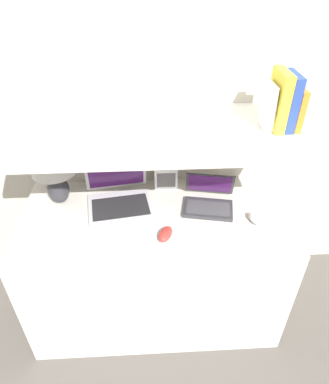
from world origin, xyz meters
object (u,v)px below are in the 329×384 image
book_orange (296,108)px  book_white (268,106)px  computer_mouse (166,234)px  second_mouse (255,218)px  book_blue (289,101)px  table_lamp (54,170)px  laptop_large (119,196)px  laptop_small (209,200)px  book_yellow (279,100)px  router_box (166,178)px

book_orange → book_white: (-0.13, -0.00, 0.01)m
computer_mouse → book_white: 0.74m
second_mouse → book_blue: (0.10, 0.15, 0.55)m
table_lamp → book_orange: (1.15, -0.07, 0.34)m
table_lamp → laptop_large: 0.35m
laptop_small → book_blue: (0.32, 0.01, 0.53)m
book_orange → book_white: book_white is taller
book_blue → book_yellow: (-0.05, -0.00, 0.01)m
table_lamp → book_orange: book_orange is taller
table_lamp → book_yellow: 1.13m
router_box → laptop_small: bearing=-40.8°
book_yellow → book_white: (-0.05, 0.00, -0.03)m
laptop_large → second_mouse: (0.69, -0.19, -0.03)m
laptop_small → laptop_large: bearing=174.0°
book_white → book_blue: bearing=0.0°
laptop_large → book_orange: book_orange is taller
table_lamp → book_white: 1.08m
second_mouse → book_blue: size_ratio=0.43×
book_yellow → table_lamp: bearing=176.1°
table_lamp → laptop_large: table_lamp is taller
laptop_small → book_blue: 0.62m
table_lamp → book_blue: (1.11, -0.07, 0.37)m
laptop_small → computer_mouse: (-0.24, -0.22, -0.02)m
laptop_small → book_yellow: size_ratio=1.14×
second_mouse → book_orange: book_orange is taller
book_yellow → book_white: book_yellow is taller
book_yellow → second_mouse: bearing=-110.9°
table_lamp → book_orange: 1.20m
router_box → book_blue: book_blue is taller
computer_mouse → router_box: (0.03, 0.41, 0.04)m
book_blue → book_yellow: size_ratio=0.95×
book_blue → book_white: book_blue is taller
computer_mouse → book_blue: 0.82m
table_lamp → computer_mouse: bearing=-29.3°
second_mouse → book_white: bearing=85.3°
router_box → second_mouse: bearing=-37.0°
book_orange → book_blue: (-0.04, 0.00, 0.03)m
laptop_large → book_orange: size_ratio=2.01×
laptop_large → book_white: size_ratio=1.82×
router_box → book_blue: size_ratio=0.53×
book_orange → book_white: 0.13m
router_box → laptop_large: bearing=-152.2°
computer_mouse → book_yellow: (0.51, 0.24, 0.55)m
second_mouse → router_box: (-0.43, 0.32, 0.04)m
second_mouse → book_yellow: book_yellow is taller
second_mouse → computer_mouse: bearing=-169.2°
laptop_small → book_white: size_ratio=1.43×
computer_mouse → book_white: size_ratio=0.59×
router_box → book_yellow: (0.49, -0.17, 0.51)m
table_lamp → router_box: table_lamp is taller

